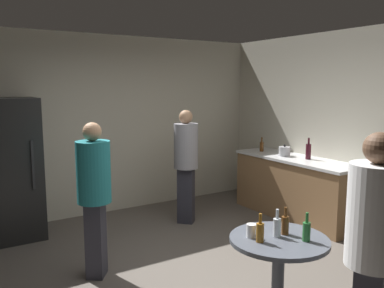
{
  "coord_description": "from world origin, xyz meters",
  "views": [
    {
      "loc": [
        -2.12,
        -3.27,
        1.95
      ],
      "look_at": [
        0.17,
        0.38,
        1.33
      ],
      "focal_mm": 37.93,
      "sensor_mm": 36.0,
      "label": 1
    }
  ],
  "objects_px": {
    "person_in_teal_shirt": "(94,188)",
    "beer_bottle_brown": "(285,224)",
    "person_in_white_shirt": "(373,242)",
    "plastic_cup_white": "(251,231)",
    "kettle": "(285,151)",
    "person_in_gray_shirt": "(186,158)",
    "refrigerator": "(10,169)",
    "beer_bottle_on_counter": "(262,146)",
    "wine_bottle_on_counter": "(308,151)",
    "beer_bottle_green": "(307,231)",
    "beer_bottle_amber": "(260,232)",
    "beer_bottle_clear": "(277,227)",
    "foreground_table": "(279,250)"
  },
  "relations": [
    {
      "from": "refrigerator",
      "to": "beer_bottle_on_counter",
      "type": "bearing_deg",
      "value": -9.85
    },
    {
      "from": "beer_bottle_on_counter",
      "to": "person_in_teal_shirt",
      "type": "xyz_separation_m",
      "value": [
        -3.09,
        -0.97,
        -0.06
      ]
    },
    {
      "from": "beer_bottle_clear",
      "to": "refrigerator",
      "type": "bearing_deg",
      "value": 115.8
    },
    {
      "from": "person_in_white_shirt",
      "to": "kettle",
      "type": "bearing_deg",
      "value": -60.31
    },
    {
      "from": "beer_bottle_brown",
      "to": "person_in_white_shirt",
      "type": "xyz_separation_m",
      "value": [
        -0.1,
        -0.85,
        0.16
      ]
    },
    {
      "from": "beer_bottle_brown",
      "to": "plastic_cup_white",
      "type": "bearing_deg",
      "value": 161.35
    },
    {
      "from": "beer_bottle_amber",
      "to": "beer_bottle_clear",
      "type": "relative_size",
      "value": 1.0
    },
    {
      "from": "wine_bottle_on_counter",
      "to": "person_in_gray_shirt",
      "type": "distance_m",
      "value": 1.76
    },
    {
      "from": "kettle",
      "to": "beer_bottle_amber",
      "type": "height_order",
      "value": "kettle"
    },
    {
      "from": "person_in_white_shirt",
      "to": "plastic_cup_white",
      "type": "bearing_deg",
      "value": -13.4
    },
    {
      "from": "beer_bottle_on_counter",
      "to": "beer_bottle_brown",
      "type": "xyz_separation_m",
      "value": [
        -2.01,
        -2.54,
        -0.17
      ]
    },
    {
      "from": "person_in_teal_shirt",
      "to": "beer_bottle_brown",
      "type": "bearing_deg",
      "value": -20.0
    },
    {
      "from": "refrigerator",
      "to": "plastic_cup_white",
      "type": "bearing_deg",
      "value": -66.33
    },
    {
      "from": "wine_bottle_on_counter",
      "to": "beer_bottle_on_counter",
      "type": "distance_m",
      "value": 0.89
    },
    {
      "from": "beer_bottle_brown",
      "to": "beer_bottle_clear",
      "type": "relative_size",
      "value": 1.0
    },
    {
      "from": "person_in_gray_shirt",
      "to": "beer_bottle_brown",
      "type": "bearing_deg",
      "value": 34.24
    },
    {
      "from": "beer_bottle_on_counter",
      "to": "person_in_teal_shirt",
      "type": "height_order",
      "value": "person_in_teal_shirt"
    },
    {
      "from": "beer_bottle_on_counter",
      "to": "wine_bottle_on_counter",
      "type": "bearing_deg",
      "value": -83.93
    },
    {
      "from": "beer_bottle_amber",
      "to": "person_in_white_shirt",
      "type": "distance_m",
      "value": 0.87
    },
    {
      "from": "kettle",
      "to": "beer_bottle_brown",
      "type": "height_order",
      "value": "kettle"
    },
    {
      "from": "person_in_teal_shirt",
      "to": "plastic_cup_white",
      "type": "bearing_deg",
      "value": -26.07
    },
    {
      "from": "beer_bottle_green",
      "to": "plastic_cup_white",
      "type": "height_order",
      "value": "beer_bottle_green"
    },
    {
      "from": "refrigerator",
      "to": "beer_bottle_brown",
      "type": "height_order",
      "value": "refrigerator"
    },
    {
      "from": "refrigerator",
      "to": "person_in_gray_shirt",
      "type": "distance_m",
      "value": 2.29
    },
    {
      "from": "person_in_gray_shirt",
      "to": "beer_bottle_clear",
      "type": "bearing_deg",
      "value": 32.21
    },
    {
      "from": "beer_bottle_amber",
      "to": "foreground_table",
      "type": "bearing_deg",
      "value": -5.53
    },
    {
      "from": "kettle",
      "to": "beer_bottle_amber",
      "type": "bearing_deg",
      "value": -138.3
    },
    {
      "from": "beer_bottle_on_counter",
      "to": "person_in_white_shirt",
      "type": "bearing_deg",
      "value": -121.87
    },
    {
      "from": "beer_bottle_clear",
      "to": "person_in_gray_shirt",
      "type": "xyz_separation_m",
      "value": [
        0.65,
        2.49,
        0.12
      ]
    },
    {
      "from": "beer_bottle_green",
      "to": "beer_bottle_amber",
      "type": "bearing_deg",
      "value": 150.76
    },
    {
      "from": "beer_bottle_amber",
      "to": "beer_bottle_brown",
      "type": "distance_m",
      "value": 0.29
    },
    {
      "from": "beer_bottle_green",
      "to": "person_in_teal_shirt",
      "type": "distance_m",
      "value": 2.09
    },
    {
      "from": "beer_bottle_clear",
      "to": "person_in_gray_shirt",
      "type": "relative_size",
      "value": 0.14
    },
    {
      "from": "refrigerator",
      "to": "person_in_teal_shirt",
      "type": "xyz_separation_m",
      "value": [
        0.55,
        -1.6,
        0.03
      ]
    },
    {
      "from": "wine_bottle_on_counter",
      "to": "plastic_cup_white",
      "type": "xyz_separation_m",
      "value": [
        -2.38,
        -1.56,
        -0.23
      ]
    },
    {
      "from": "wine_bottle_on_counter",
      "to": "beer_bottle_clear",
      "type": "bearing_deg",
      "value": -142.96
    },
    {
      "from": "refrigerator",
      "to": "kettle",
      "type": "xyz_separation_m",
      "value": [
        3.63,
        -1.14,
        0.07
      ]
    },
    {
      "from": "beer_bottle_on_counter",
      "to": "beer_bottle_clear",
      "type": "distance_m",
      "value": 3.3
    },
    {
      "from": "foreground_table",
      "to": "person_in_gray_shirt",
      "type": "relative_size",
      "value": 0.5
    },
    {
      "from": "beer_bottle_amber",
      "to": "person_in_teal_shirt",
      "type": "distance_m",
      "value": 1.78
    },
    {
      "from": "kettle",
      "to": "person_in_gray_shirt",
      "type": "height_order",
      "value": "person_in_gray_shirt"
    },
    {
      "from": "beer_bottle_brown",
      "to": "person_in_white_shirt",
      "type": "relative_size",
      "value": 0.14
    },
    {
      "from": "beer_bottle_amber",
      "to": "beer_bottle_green",
      "type": "distance_m",
      "value": 0.37
    },
    {
      "from": "refrigerator",
      "to": "beer_bottle_amber",
      "type": "relative_size",
      "value": 7.83
    },
    {
      "from": "refrigerator",
      "to": "kettle",
      "type": "relative_size",
      "value": 7.38
    },
    {
      "from": "wine_bottle_on_counter",
      "to": "foreground_table",
      "type": "relative_size",
      "value": 0.39
    },
    {
      "from": "beer_bottle_brown",
      "to": "plastic_cup_white",
      "type": "distance_m",
      "value": 0.3
    },
    {
      "from": "person_in_white_shirt",
      "to": "person_in_teal_shirt",
      "type": "distance_m",
      "value": 2.61
    },
    {
      "from": "beer_bottle_clear",
      "to": "person_in_teal_shirt",
      "type": "xyz_separation_m",
      "value": [
        -0.99,
        1.57,
        0.11
      ]
    },
    {
      "from": "kettle",
      "to": "person_in_gray_shirt",
      "type": "bearing_deg",
      "value": 162.3
    }
  ]
}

